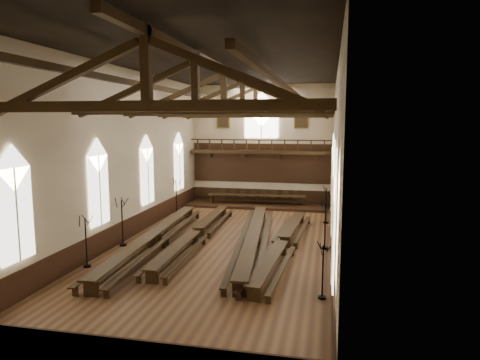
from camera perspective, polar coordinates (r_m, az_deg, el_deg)
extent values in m
plane|color=brown|center=(24.48, -2.07, -8.64)|extent=(26.00, 26.00, 0.00)
plane|color=beige|center=(36.29, 2.87, 4.72)|extent=(12.00, 0.00, 12.00)
plane|color=beige|center=(11.48, -18.04, -2.18)|extent=(12.00, 0.00, 12.00)
plane|color=beige|center=(25.68, -15.25, 3.22)|extent=(0.00, 26.00, 26.00)
plane|color=beige|center=(22.87, 12.64, 2.78)|extent=(0.00, 26.00, 26.00)
plane|color=black|center=(23.69, -2.19, 15.25)|extent=(26.00, 26.00, 0.00)
cube|color=#341B0F|center=(36.74, 2.81, -2.15)|extent=(11.90, 0.08, 1.20)
cube|color=#341B0F|center=(12.99, -17.08, -21.65)|extent=(11.90, 0.08, 1.20)
cube|color=#341B0F|center=(26.36, -14.83, -6.36)|extent=(0.08, 25.90, 1.20)
cube|color=#341B0F|center=(23.64, 12.23, -7.90)|extent=(0.08, 25.90, 1.20)
cube|color=silver|center=(18.35, -27.68, -4.16)|extent=(0.05, 1.80, 3.60)
cube|color=silver|center=(18.09, -28.04, 1.43)|extent=(0.05, 1.80, 1.80)
cylinder|color=beige|center=(18.32, -27.58, -4.17)|extent=(0.08, 0.08, 3.60)
cube|color=silver|center=(23.20, -18.25, -1.34)|extent=(0.05, 1.80, 3.60)
cube|color=silver|center=(22.99, -18.44, 3.10)|extent=(0.05, 1.80, 1.80)
cylinder|color=beige|center=(23.18, -18.17, -1.34)|extent=(0.08, 0.08, 3.60)
cube|color=silver|center=(28.49, -12.21, 0.50)|extent=(0.05, 1.80, 3.60)
cube|color=silver|center=(28.32, -12.32, 4.12)|extent=(0.05, 1.80, 1.80)
cylinder|color=beige|center=(28.47, -12.14, 0.50)|extent=(0.08, 0.08, 3.60)
cube|color=silver|center=(34.01, -8.10, 1.75)|extent=(0.05, 1.80, 3.60)
cube|color=silver|center=(33.88, -8.16, 4.78)|extent=(0.05, 1.80, 1.80)
cylinder|color=beige|center=(34.00, -8.04, 1.75)|extent=(0.08, 0.08, 3.60)
cube|color=silver|center=(14.22, 12.45, -6.70)|extent=(0.05, 1.80, 3.60)
cube|color=silver|center=(13.89, 12.66, 0.52)|extent=(0.05, 1.80, 1.80)
cylinder|color=beige|center=(14.22, 12.29, -6.69)|extent=(0.08, 0.08, 3.60)
cube|color=silver|center=(20.09, 12.32, -2.48)|extent=(0.05, 1.80, 3.60)
cube|color=silver|center=(19.86, 12.47, 2.64)|extent=(0.05, 1.80, 1.80)
cylinder|color=beige|center=(20.09, 12.20, -2.47)|extent=(0.08, 0.08, 3.60)
cube|color=silver|center=(26.02, 12.25, -0.17)|extent=(0.05, 1.80, 3.60)
cube|color=silver|center=(25.84, 12.36, 3.78)|extent=(0.05, 1.80, 1.80)
cylinder|color=beige|center=(26.02, 12.16, -0.17)|extent=(0.08, 0.08, 3.60)
cube|color=silver|center=(31.98, 12.20, 1.27)|extent=(0.05, 1.80, 3.60)
cube|color=silver|center=(31.83, 12.29, 4.50)|extent=(0.05, 1.80, 1.80)
cylinder|color=beige|center=(31.98, 12.13, 1.28)|extent=(0.08, 0.08, 3.60)
cube|color=white|center=(36.14, 2.86, 7.57)|extent=(2.80, 0.05, 2.40)
cube|color=white|center=(36.15, 2.87, 9.47)|extent=(2.80, 0.05, 2.80)
cylinder|color=beige|center=(36.10, 2.85, 7.57)|extent=(0.10, 0.10, 2.40)
cube|color=#362311|center=(35.68, 2.70, 3.71)|extent=(11.80, 1.20, 0.20)
cube|color=#341B0F|center=(36.34, 2.84, 2.28)|extent=(11.80, 0.10, 3.30)
cube|color=#362311|center=(35.09, 2.56, 5.36)|extent=(11.60, 0.12, 0.10)
cube|color=#362311|center=(35.14, 2.56, 3.89)|extent=(11.60, 0.12, 0.10)
cube|color=#362311|center=(37.07, -4.10, 3.46)|extent=(0.35, 0.40, 0.50)
cube|color=#362311|center=(36.36, 0.46, 3.40)|extent=(0.35, 0.40, 0.50)
cube|color=#362311|center=(35.89, 5.16, 3.31)|extent=(0.35, 0.40, 0.50)
cube|color=#362311|center=(35.66, 9.96, 3.19)|extent=(0.35, 0.40, 0.50)
cube|color=brown|center=(36.81, -2.26, 8.04)|extent=(1.15, 0.06, 1.45)
cube|color=black|center=(36.77, -2.28, 8.04)|extent=(0.95, 0.04, 1.25)
cube|color=brown|center=(35.78, 8.14, 7.98)|extent=(1.15, 0.06, 1.45)
cube|color=black|center=(35.74, 8.14, 7.98)|extent=(0.95, 0.04, 1.25)
cube|color=#362311|center=(14.00, -12.27, 9.61)|extent=(11.70, 0.35, 0.35)
cube|color=#362311|center=(14.11, -12.43, 14.89)|extent=(0.30, 0.30, 2.40)
cube|color=#362311|center=(15.46, -22.39, 12.36)|extent=(5.44, 0.26, 2.40)
cube|color=#362311|center=(13.17, -0.52, 13.84)|extent=(5.44, 0.26, 2.40)
cube|color=#362311|center=(18.68, -5.92, 9.23)|extent=(11.70, 0.35, 0.35)
cube|color=#362311|center=(18.76, -5.98, 13.20)|extent=(0.30, 0.30, 2.40)
cube|color=#362311|center=(19.79, -14.09, 11.56)|extent=(5.44, 0.26, 2.40)
cube|color=#362311|center=(18.06, 2.97, 12.17)|extent=(5.44, 0.26, 2.40)
cube|color=#362311|center=(23.49, -2.15, 8.95)|extent=(11.70, 0.35, 0.35)
cube|color=#362311|center=(23.55, -2.17, 12.11)|extent=(0.30, 0.30, 2.40)
cube|color=#362311|center=(24.39, -8.87, 10.93)|extent=(5.44, 0.26, 2.40)
cube|color=#362311|center=(23.00, 4.95, 11.19)|extent=(5.44, 0.26, 2.40)
cube|color=#362311|center=(28.37, 0.32, 8.74)|extent=(11.70, 0.35, 0.35)
cube|color=#362311|center=(28.42, 0.33, 11.36)|extent=(0.30, 0.30, 2.40)
cube|color=#362311|center=(29.11, -5.33, 10.46)|extent=(5.44, 0.26, 2.40)
cube|color=#362311|center=(27.96, 6.22, 10.56)|extent=(5.44, 0.26, 2.40)
cube|color=#362311|center=(33.28, 2.07, 8.59)|extent=(11.70, 0.35, 0.35)
cube|color=#362311|center=(33.32, 2.08, 10.82)|extent=(0.30, 0.30, 2.40)
cube|color=#362311|center=(33.92, -2.80, 10.09)|extent=(5.44, 0.26, 2.40)
cube|color=#362311|center=(32.94, 7.10, 10.11)|extent=(5.44, 0.26, 2.40)
cube|color=#362311|center=(24.58, -9.96, 11.82)|extent=(0.25, 25.70, 0.25)
cube|color=#362311|center=(22.98, 6.17, 12.18)|extent=(0.25, 25.70, 0.25)
cube|color=#362311|center=(23.65, -2.18, 14.53)|extent=(0.30, 25.70, 0.30)
cube|color=#362311|center=(21.29, -15.48, -9.32)|extent=(1.15, 7.52, 0.09)
cube|color=#362311|center=(18.66, -20.31, -13.29)|extent=(0.64, 0.12, 0.72)
cube|color=#362311|center=(24.31, -11.77, -8.04)|extent=(0.64, 0.12, 0.72)
cube|color=#362311|center=(21.44, -15.43, -10.58)|extent=(0.45, 6.63, 0.09)
cube|color=#362311|center=(21.65, -17.08, -9.95)|extent=(0.71, 7.50, 0.06)
cube|color=#362311|center=(18.99, -22.18, -13.49)|extent=(0.24, 0.09, 0.42)
cube|color=#362311|center=(24.64, -13.17, -8.23)|extent=(0.24, 0.09, 0.42)
cube|color=#362311|center=(21.12, -13.78, -10.28)|extent=(0.71, 7.50, 0.06)
cube|color=#362311|center=(18.37, -18.51, -14.04)|extent=(0.24, 0.09, 0.42)
cube|color=#362311|center=(24.18, -10.22, -8.46)|extent=(0.24, 0.09, 0.42)
cube|color=#362311|center=(27.83, -8.47, -5.10)|extent=(1.15, 7.52, 0.09)
cube|color=#362311|center=(24.89, -11.16, -7.65)|extent=(0.64, 0.12, 0.72)
cube|color=#362311|center=(31.02, -6.29, -4.49)|extent=(0.64, 0.12, 0.72)
cube|color=#362311|center=(27.95, -8.45, -6.08)|extent=(0.45, 6.63, 0.09)
cube|color=#362311|center=(28.10, -9.75, -5.65)|extent=(0.71, 7.50, 0.06)
cube|color=#362311|center=(25.12, -12.64, -7.91)|extent=(0.24, 0.09, 0.42)
cube|color=#362311|center=(31.28, -7.43, -4.68)|extent=(0.24, 0.09, 0.42)
cube|color=#362311|center=(27.72, -7.14, -5.79)|extent=(0.71, 7.50, 0.06)
cube|color=#362311|center=(24.67, -9.74, -8.12)|extent=(0.24, 0.09, 0.42)
cube|color=#362311|center=(30.94, -5.06, -4.79)|extent=(0.24, 0.09, 0.42)
cube|color=#362311|center=(21.78, -8.86, -8.94)|extent=(0.84, 6.77, 0.08)
cube|color=#362311|center=(19.23, -12.11, -12.45)|extent=(0.58, 0.09, 0.65)
cube|color=#362311|center=(24.63, -6.32, -7.80)|extent=(0.58, 0.09, 0.65)
cube|color=#362311|center=(21.91, -8.84, -10.05)|extent=(0.22, 5.98, 0.08)
cube|color=#362311|center=(22.06, -10.33, -9.52)|extent=(0.44, 6.76, 0.06)
cube|color=#362311|center=(19.46, -13.83, -12.67)|extent=(0.22, 0.07, 0.38)
cube|color=#362311|center=(24.88, -7.61, -7.98)|extent=(0.22, 0.07, 0.38)
cube|color=#362311|center=(21.67, -7.33, -9.77)|extent=(0.44, 6.76, 0.06)
cube|color=#362311|center=(19.02, -10.45, -13.06)|extent=(0.22, 0.07, 0.38)
cube|color=#362311|center=(24.55, -4.93, -8.16)|extent=(0.22, 0.07, 0.38)
cube|color=#362311|center=(28.59, -3.60, -4.84)|extent=(0.84, 6.77, 0.08)
cube|color=#362311|center=(25.84, -5.40, -7.05)|extent=(0.58, 0.09, 0.65)
cube|color=#362311|center=(31.54, -2.11, -4.31)|extent=(0.58, 0.09, 0.65)
cube|color=#362311|center=(28.69, -3.59, -5.70)|extent=(0.22, 5.98, 0.08)
cube|color=#362311|center=(28.80, -4.75, -5.33)|extent=(0.44, 6.76, 0.06)
cube|color=#362311|center=(26.00, -6.71, -7.28)|extent=(0.22, 0.07, 0.38)
cube|color=#362311|center=(31.75, -3.15, -4.48)|extent=(0.22, 0.07, 0.38)
cube|color=#362311|center=(28.51, -2.42, -5.44)|extent=(0.44, 6.76, 0.06)
cube|color=#362311|center=(25.68, -4.13, -7.44)|extent=(0.22, 0.07, 0.38)
cube|color=#362311|center=(31.49, -1.03, -4.57)|extent=(0.22, 0.07, 0.38)
cube|color=#362311|center=(20.55, -0.11, -9.66)|extent=(1.51, 7.49, 0.09)
cube|color=#362311|center=(17.60, -2.45, -14.09)|extent=(0.64, 0.15, 0.71)
cube|color=#362311|center=(23.82, 1.59, -8.21)|extent=(0.64, 0.15, 0.71)
cube|color=#362311|center=(20.70, -0.11, -10.96)|extent=(0.77, 6.58, 0.09)
cube|color=#362311|center=(20.72, -1.96, -10.42)|extent=(1.07, 7.45, 0.06)
cube|color=#362311|center=(17.72, -4.68, -14.49)|extent=(0.25, 0.10, 0.42)
cube|color=#362311|center=(23.97, 0.02, -8.48)|extent=(0.25, 0.10, 0.42)
cube|color=#362311|center=(20.59, 1.75, -10.54)|extent=(1.07, 7.45, 0.06)
cube|color=#362311|center=(17.53, -0.29, -14.71)|extent=(0.25, 0.10, 0.42)
cube|color=#362311|center=(23.87, 3.21, -8.56)|extent=(0.25, 0.10, 0.42)
cube|color=#362311|center=(27.58, 3.10, -5.15)|extent=(1.51, 7.49, 0.09)
cube|color=#362311|center=(24.47, 1.88, -7.78)|extent=(0.64, 0.15, 0.71)
cube|color=#362311|center=(30.91, 4.05, -4.51)|extent=(0.64, 0.15, 0.71)
cube|color=#362311|center=(27.70, 3.09, -6.14)|extent=(0.77, 6.58, 0.09)
cube|color=#362311|center=(27.69, 1.73, -5.74)|extent=(1.07, 7.45, 0.06)
cube|color=#362311|center=(24.52, 0.30, -8.11)|extent=(0.25, 0.10, 0.42)
cube|color=#362311|center=(31.02, 2.84, -4.73)|extent=(0.25, 0.10, 0.42)
cube|color=#362311|center=(27.63, 4.47, -5.80)|extent=(1.07, 7.45, 0.06)
cube|color=#362311|center=(24.43, 3.42, -8.18)|extent=(0.25, 0.10, 0.42)
cube|color=#362311|center=(30.98, 5.29, -4.77)|extent=(0.25, 0.10, 0.42)
cube|color=#362311|center=(19.68, 4.63, -10.72)|extent=(1.07, 6.72, 0.08)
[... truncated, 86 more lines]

